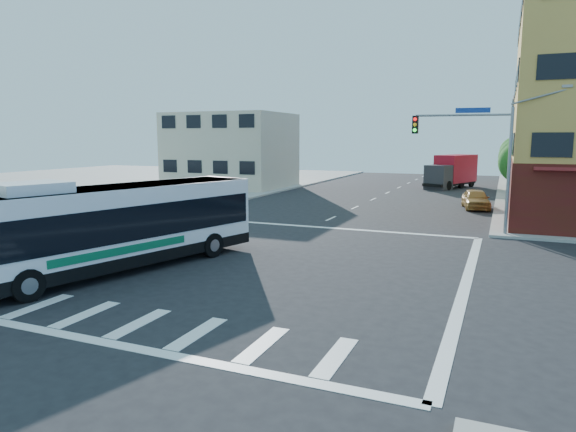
% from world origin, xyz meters
% --- Properties ---
extents(ground, '(120.00, 120.00, 0.00)m').
position_xyz_m(ground, '(0.00, 0.00, 0.00)').
color(ground, black).
rests_on(ground, ground).
extents(sidewalk_nw, '(50.00, 50.00, 0.15)m').
position_xyz_m(sidewalk_nw, '(-35.00, 35.00, 0.07)').
color(sidewalk_nw, gray).
rests_on(sidewalk_nw, ground).
extents(building_east_far, '(12.06, 10.06, 10.00)m').
position_xyz_m(building_east_far, '(16.98, 47.98, 5.01)').
color(building_east_far, '#A3A29D').
rests_on(building_east_far, ground).
extents(building_west, '(12.06, 10.06, 8.00)m').
position_xyz_m(building_west, '(-17.02, 29.98, 4.01)').
color(building_west, beige).
rests_on(building_west, ground).
extents(signal_mast_ne, '(7.91, 1.13, 8.07)m').
position_xyz_m(signal_mast_ne, '(9.08, 10.62, 4.98)').
color(signal_mast_ne, gray).
rests_on(signal_mast_ne, ground).
extents(street_tree_a, '(3.60, 3.60, 5.53)m').
position_xyz_m(street_tree_a, '(11.90, 27.92, 3.59)').
color(street_tree_a, '#3C2715').
rests_on(street_tree_a, ground).
extents(street_tree_b, '(3.80, 3.80, 5.79)m').
position_xyz_m(street_tree_b, '(11.90, 35.92, 3.75)').
color(street_tree_b, '#3C2715').
rests_on(street_tree_b, ground).
extents(street_tree_c, '(3.40, 3.40, 5.29)m').
position_xyz_m(street_tree_c, '(11.90, 43.92, 3.46)').
color(street_tree_c, '#3C2715').
rests_on(street_tree_c, ground).
extents(street_tree_d, '(4.00, 4.00, 6.03)m').
position_xyz_m(street_tree_d, '(11.90, 51.92, 3.88)').
color(street_tree_d, '#3C2715').
rests_on(street_tree_d, ground).
extents(transit_bus, '(6.14, 13.16, 3.82)m').
position_xyz_m(transit_bus, '(-3.78, -3.50, 1.87)').
color(transit_bus, black).
rests_on(transit_bus, ground).
extents(box_truck, '(5.04, 8.19, 3.56)m').
position_xyz_m(box_truck, '(5.29, 38.65, 1.73)').
color(box_truck, '#2B2B30').
rests_on(box_truck, ground).
extents(parked_car, '(2.57, 4.70, 1.52)m').
position_xyz_m(parked_car, '(8.69, 21.90, 0.76)').
color(parked_car, '#B48239').
rests_on(parked_car, ground).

